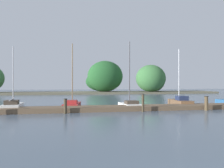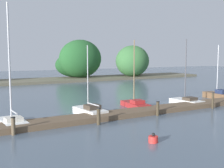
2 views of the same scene
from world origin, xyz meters
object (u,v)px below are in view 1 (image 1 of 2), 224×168
object	(u,v)px
sailboat_4	(180,102)
mooring_piling_2	(65,106)
mooring_piling_3	(143,103)
sailboat_1	(13,106)
mooring_piling_4	(206,103)
sailboat_2	(72,104)
sailboat_3	(130,104)

from	to	relation	value
sailboat_4	mooring_piling_2	bearing A→B (deg)	112.47
mooring_piling_2	mooring_piling_3	bearing A→B (deg)	-1.37
sailboat_1	mooring_piling_4	distance (m)	15.29
mooring_piling_3	sailboat_2	bearing A→B (deg)	144.73
sailboat_3	sailboat_1	bearing A→B (deg)	86.08
sailboat_3	mooring_piling_2	xyz separation A→B (m)	(-5.39, -2.61, 0.22)
mooring_piling_2	sailboat_3	bearing A→B (deg)	25.88
sailboat_2	mooring_piling_4	size ratio (longest dim) A/B	4.96
sailboat_1	sailboat_3	xyz separation A→B (m)	(9.58, -0.11, -0.01)
sailboat_4	mooring_piling_2	distance (m)	10.87
sailboat_3	mooring_piling_2	world-z (taller)	sailboat_3
sailboat_4	mooring_piling_3	distance (m)	5.80
sailboat_2	sailboat_4	bearing A→B (deg)	-85.45
mooring_piling_4	sailboat_4	bearing A→B (deg)	97.30
sailboat_1	sailboat_2	distance (m)	4.70
mooring_piling_3	mooring_piling_4	world-z (taller)	mooring_piling_3
mooring_piling_2	mooring_piling_4	xyz separation A→B (m)	(10.82, -0.20, 0.04)
sailboat_3	sailboat_4	xyz separation A→B (m)	(4.99, 0.60, 0.06)
mooring_piling_2	mooring_piling_3	xyz separation A→B (m)	(5.65, -0.13, 0.14)
sailboat_3	sailboat_4	distance (m)	5.03
sailboat_1	sailboat_4	xyz separation A→B (m)	(14.57, 0.49, 0.05)
mooring_piling_3	sailboat_4	bearing A→B (deg)	35.30
mooring_piling_4	mooring_piling_2	bearing A→B (deg)	178.91
mooring_piling_3	mooring_piling_4	xyz separation A→B (m)	(5.17, -0.07, -0.10)
sailboat_2	mooring_piling_4	bearing A→B (deg)	-103.40
sailboat_4	mooring_piling_2	size ratio (longest dim) A/B	5.12
sailboat_2	sailboat_4	size ratio (longest dim) A/B	1.05
sailboat_1	sailboat_3	distance (m)	9.58
sailboat_1	mooring_piling_2	world-z (taller)	sailboat_1
sailboat_1	sailboat_3	size ratio (longest dim) A/B	0.88
sailboat_2	mooring_piling_3	xyz separation A→B (m)	(5.22, -3.69, 0.37)
sailboat_2	sailboat_3	size ratio (longest dim) A/B	0.97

